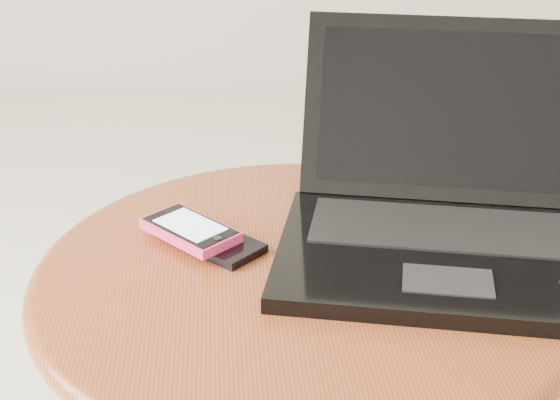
{
  "coord_description": "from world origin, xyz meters",
  "views": [
    {
      "loc": [
        0.02,
        -0.78,
        0.88
      ],
      "look_at": [
        0.08,
        0.0,
        0.51
      ],
      "focal_mm": 53.61,
      "sensor_mm": 36.0,
      "label": 1
    }
  ],
  "objects": [
    {
      "name": "table",
      "position": [
        0.1,
        -0.03,
        0.35
      ],
      "size": [
        0.57,
        0.57,
        0.45
      ],
      "color": "#603413",
      "rests_on": "ground"
    },
    {
      "name": "phone_black",
      "position": [
        0.01,
        0.02,
        0.45
      ],
      "size": [
        0.11,
        0.12,
        0.01
      ],
      "color": "black",
      "rests_on": "table"
    },
    {
      "name": "laptop",
      "position": [
        0.26,
        0.0,
        0.49
      ],
      "size": [
        0.4,
        0.39,
        0.21
      ],
      "color": "black",
      "rests_on": "table"
    },
    {
      "name": "phone_pink",
      "position": [
        -0.02,
        0.03,
        0.47
      ],
      "size": [
        0.11,
        0.12,
        0.01
      ],
      "color": "#F4316D",
      "rests_on": "phone_black"
    }
  ]
}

